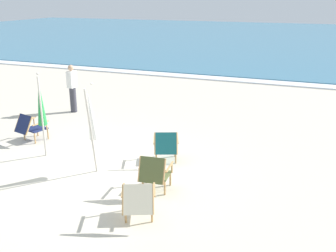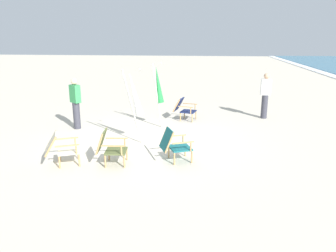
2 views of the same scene
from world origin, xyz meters
The scene contains 10 objects.
ground_plane centered at (0.00, 0.00, 0.00)m, with size 80.00×80.00×0.00m, color beige.
sea centered at (0.00, 31.55, 0.05)m, with size 80.00×40.00×0.10m, color teal.
surf_band centered at (0.00, 11.25, 0.03)m, with size 80.00×1.10×0.06m, color white.
beach_chair_back_left centered at (1.86, -0.45, 0.43)m, with size 0.65×0.73×0.82m.
beach_chair_front_left centered at (-2.47, 1.01, 0.42)m, with size 0.74×0.87×0.79m.
beach_chair_mid_center centered at (1.53, 1.03, 0.43)m, with size 0.80×0.87×0.81m.
beach_chair_far_center centered at (2.03, -1.56, 0.42)m, with size 0.83×0.94×0.78m.
umbrella_furled_white centered at (0.27, -0.17, 1.36)m, with size 0.33×0.59×2.08m.
umbrella_furled_green centered at (-1.39, 0.25, 1.38)m, with size 0.41×0.43×2.11m.
person_near_chairs centered at (-3.04, 3.90, 0.84)m, with size 0.22×0.34×1.63m.
Camera 1 is at (4.75, -7.08, 3.85)m, focal length 42.00 mm.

